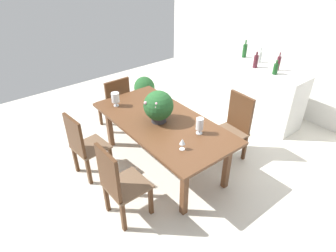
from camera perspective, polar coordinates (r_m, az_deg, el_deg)
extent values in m
plane|color=silver|center=(4.41, 1.86, -5.98)|extent=(7.04, 7.04, 0.00)
cube|color=white|center=(5.70, 23.37, 15.27)|extent=(6.40, 0.10, 2.60)
cube|color=brown|center=(3.86, -1.17, 0.80)|extent=(2.08, 1.03, 0.04)
cube|color=brown|center=(4.54, -11.56, -0.08)|extent=(0.07, 0.07, 0.70)
cube|color=brown|center=(3.37, 3.24, -12.87)|extent=(0.07, 0.07, 0.70)
cube|color=brown|center=(4.84, -4.07, 2.77)|extent=(0.07, 0.07, 0.70)
cube|color=brown|center=(3.77, 11.62, -7.77)|extent=(0.07, 0.07, 0.70)
cube|color=#4C2D19|center=(3.47, -3.46, -14.58)|extent=(0.04, 0.04, 0.42)
cube|color=#4C2D19|center=(3.69, -6.96, -11.26)|extent=(0.04, 0.04, 0.42)
cube|color=#4C2D19|center=(3.34, -8.88, -17.45)|extent=(0.04, 0.04, 0.42)
cube|color=#4C2D19|center=(3.57, -12.12, -13.76)|extent=(0.04, 0.04, 0.42)
cube|color=brown|center=(3.35, -8.14, -11.59)|extent=(0.45, 0.46, 0.03)
cube|color=#4C2D19|center=(3.09, -11.80, -9.23)|extent=(0.41, 0.05, 0.56)
cube|color=#4C2D19|center=(5.35, -9.56, 3.69)|extent=(0.04, 0.04, 0.42)
cube|color=#4C2D19|center=(5.19, -13.35, 2.32)|extent=(0.04, 0.04, 0.42)
cube|color=#4C2D19|center=(5.09, -7.63, 2.27)|extent=(0.04, 0.04, 0.42)
cube|color=#4C2D19|center=(4.93, -11.56, 0.79)|extent=(0.04, 0.04, 0.42)
cube|color=brown|center=(5.03, -10.77, 4.49)|extent=(0.41, 0.48, 0.03)
cube|color=#4C2D19|center=(4.77, -9.97, 6.35)|extent=(0.04, 0.44, 0.48)
cube|color=#4C2D19|center=(4.37, 8.45, -3.37)|extent=(0.05, 0.05, 0.42)
cube|color=#4C2D19|center=(4.17, 11.99, -5.80)|extent=(0.05, 0.05, 0.42)
cube|color=#4C2D19|center=(4.58, 11.50, -1.91)|extent=(0.05, 0.05, 0.42)
cube|color=#4C2D19|center=(4.38, 15.01, -4.14)|extent=(0.05, 0.05, 0.42)
cube|color=brown|center=(4.25, 12.06, -1.34)|extent=(0.47, 0.43, 0.03)
cube|color=#4C2D19|center=(4.22, 14.22, 2.71)|extent=(0.42, 0.06, 0.55)
cube|color=#4C2D19|center=(4.09, -11.31, -6.60)|extent=(0.05, 0.05, 0.42)
cube|color=#4C2D19|center=(4.34, -13.94, -4.42)|extent=(0.05, 0.05, 0.42)
cube|color=#4C2D19|center=(3.97, -15.49, -8.70)|extent=(0.05, 0.05, 0.42)
cube|color=#4C2D19|center=(4.22, -17.94, -6.32)|extent=(0.05, 0.05, 0.42)
cube|color=brown|center=(4.02, -15.11, -3.99)|extent=(0.47, 0.46, 0.03)
cube|color=#4C2D19|center=(3.80, -18.12, -1.87)|extent=(0.39, 0.08, 0.51)
cylinder|color=#333338|center=(3.82, -1.86, 1.55)|extent=(0.20, 0.20, 0.09)
sphere|color=#235628|center=(3.72, -1.91, 4.09)|extent=(0.39, 0.39, 0.39)
sphere|color=#DB9EB2|center=(3.79, -0.20, 6.03)|extent=(0.05, 0.05, 0.05)
sphere|color=#DB9EB2|center=(3.56, -2.37, 3.80)|extent=(0.06, 0.06, 0.06)
sphere|color=#DB9EB2|center=(3.79, -3.19, 4.36)|extent=(0.06, 0.06, 0.06)
sphere|color=#DB9EB2|center=(3.61, -4.52, 4.60)|extent=(0.04, 0.04, 0.04)
sphere|color=#DB9EB2|center=(3.63, -3.44, 3.61)|extent=(0.06, 0.06, 0.06)
sphere|color=#DB9EB2|center=(3.54, -2.32, 4.48)|extent=(0.04, 0.04, 0.04)
cylinder|color=silver|center=(4.28, -10.27, 4.05)|extent=(0.08, 0.08, 0.01)
cylinder|color=silver|center=(4.26, -10.32, 4.44)|extent=(0.03, 0.03, 0.05)
cylinder|color=silver|center=(4.22, -10.44, 5.62)|extent=(0.12, 0.12, 0.14)
cylinder|color=silver|center=(3.61, 6.21, -1.39)|extent=(0.08, 0.08, 0.01)
cylinder|color=silver|center=(3.59, 6.24, -0.95)|extent=(0.03, 0.03, 0.05)
cylinder|color=silver|center=(3.54, 6.34, 0.43)|extent=(0.09, 0.09, 0.15)
cylinder|color=silver|center=(3.33, 2.82, -4.59)|extent=(0.06, 0.06, 0.00)
cylinder|color=silver|center=(3.30, 2.84, -4.07)|extent=(0.01, 0.01, 0.07)
cone|color=silver|center=(3.26, 2.87, -3.10)|extent=(0.07, 0.07, 0.07)
cube|color=silver|center=(5.44, 17.29, 6.43)|extent=(1.62, 0.53, 0.98)
cylinder|color=#B2BFB7|center=(5.41, 17.80, 12.86)|extent=(0.06, 0.06, 0.18)
cylinder|color=#B2BFB7|center=(5.37, 18.04, 14.19)|extent=(0.02, 0.02, 0.08)
cylinder|color=#194C1E|center=(5.60, 15.03, 14.25)|extent=(0.08, 0.08, 0.24)
cylinder|color=#194C1E|center=(5.56, 15.27, 15.80)|extent=(0.03, 0.03, 0.08)
cylinder|color=#194C1E|center=(4.97, 20.62, 10.57)|extent=(0.08, 0.08, 0.17)
cylinder|color=#194C1E|center=(4.93, 20.88, 11.80)|extent=(0.03, 0.03, 0.06)
cylinder|color=#511E28|center=(5.14, 17.07, 12.18)|extent=(0.08, 0.08, 0.21)
cylinder|color=#511E28|center=(5.10, 17.31, 13.59)|extent=(0.03, 0.03, 0.06)
cylinder|color=#511E28|center=(5.14, 21.10, 11.54)|extent=(0.06, 0.06, 0.23)
cylinder|color=#511E28|center=(5.09, 21.44, 13.10)|extent=(0.02, 0.02, 0.07)
cylinder|color=#423D38|center=(5.91, -4.62, 5.50)|extent=(0.28, 0.28, 0.15)
ellipsoid|color=#235628|center=(5.81, -4.72, 7.59)|extent=(0.41, 0.41, 0.45)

